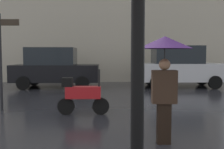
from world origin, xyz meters
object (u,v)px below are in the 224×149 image
(parked_car_left, at_px, (55,68))
(parked_car_right, at_px, (180,67))
(pedestrian_with_umbrella, at_px, (165,58))
(parked_scooter, at_px, (82,94))
(street_signpost, at_px, (0,52))

(parked_car_left, relative_size, parked_car_right, 0.98)
(parked_car_left, xyz_separation_m, parked_car_right, (6.22, 0.05, 0.04))
(pedestrian_with_umbrella, height_order, parked_car_left, parked_car_left)
(parked_car_left, height_order, parked_car_right, parked_car_right)
(parked_scooter, height_order, parked_car_right, parked_car_right)
(parked_car_left, distance_m, parked_car_right, 6.22)
(street_signpost, bearing_deg, parked_car_right, 40.04)
(parked_car_left, bearing_deg, street_signpost, 100.16)
(pedestrian_with_umbrella, height_order, parked_car_right, parked_car_right)
(parked_car_right, distance_m, street_signpost, 8.81)
(street_signpost, bearing_deg, parked_car_left, 84.93)
(parked_car_left, relative_size, street_signpost, 1.50)
(pedestrian_with_umbrella, distance_m, parked_car_left, 9.41)
(parked_car_left, bearing_deg, parked_car_right, -164.32)
(parked_car_right, bearing_deg, street_signpost, 27.00)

